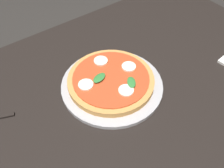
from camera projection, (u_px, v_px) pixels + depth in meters
dining_table at (104, 122)px, 0.77m from camera, size 1.40×0.82×0.71m
serving_tray at (112, 85)px, 0.73m from camera, size 0.30×0.30×0.01m
pizza at (111, 80)px, 0.73m from camera, size 0.26×0.26×0.03m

